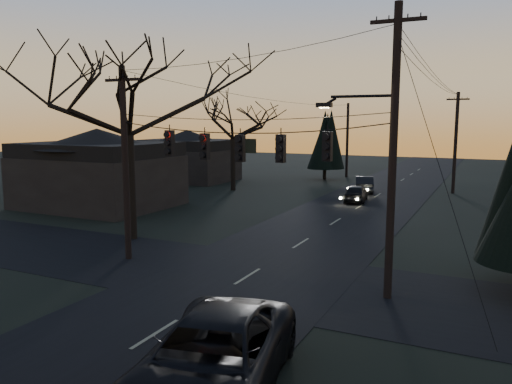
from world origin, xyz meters
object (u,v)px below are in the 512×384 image
at_px(suv_near, 213,359).
at_px(sedan_oncoming_a, 356,193).
at_px(utility_pole_left, 129,259).
at_px(sedan_oncoming_b, 364,184).
at_px(utility_pole_right, 387,298).
at_px(bare_tree_left, 128,92).
at_px(utility_pole_far_l, 346,177).
at_px(utility_pole_far_r, 453,193).

relative_size(suv_near, sedan_oncoming_a, 1.63).
relative_size(utility_pole_left, suv_near, 1.34).
bearing_deg(sedan_oncoming_b, utility_pole_right, 90.22).
height_order(utility_pole_right, bare_tree_left, bare_tree_left).
bearing_deg(suv_near, sedan_oncoming_a, 86.01).
bearing_deg(sedan_oncoming_b, sedan_oncoming_a, 81.99).
height_order(utility_pole_right, sedan_oncoming_b, utility_pole_right).
bearing_deg(suv_near, utility_pole_far_l, 89.68).
bearing_deg(utility_pole_left, sedan_oncoming_b, 79.88).
distance_m(utility_pole_left, sedan_oncoming_a, 20.62).
xyz_separation_m(utility_pole_left, suv_near, (9.20, -8.10, 0.88)).
bearing_deg(utility_pole_far_l, sedan_oncoming_b, -67.02).
bearing_deg(bare_tree_left, sedan_oncoming_b, 72.85).
relative_size(utility_pole_far_r, sedan_oncoming_a, 2.18).
distance_m(utility_pole_far_r, sedan_oncoming_a, 10.25).
relative_size(utility_pole_far_l, bare_tree_left, 0.74).
xyz_separation_m(utility_pole_far_l, suv_near, (9.20, -44.10, 0.88)).
distance_m(utility_pole_right, sedan_oncoming_b, 26.29).
bearing_deg(sedan_oncoming_a, utility_pole_right, 99.44).
xyz_separation_m(utility_pole_right, sedan_oncoming_b, (-6.98, 25.34, 0.69)).
xyz_separation_m(utility_pole_far_r, suv_near, (-2.30, -36.10, 0.88)).
bearing_deg(sedan_oncoming_a, utility_pole_far_r, -136.13).
distance_m(bare_tree_left, suv_near, 17.44).
xyz_separation_m(utility_pole_right, utility_pole_left, (-11.50, 0.00, 0.00)).
bearing_deg(utility_pole_left, suv_near, -41.38).
relative_size(utility_pole_far_l, sedan_oncoming_b, 1.90).
height_order(utility_pole_right, utility_pole_far_r, utility_pole_right).
distance_m(utility_pole_right, suv_near, 8.47).
height_order(suv_near, sedan_oncoming_b, suv_near).
relative_size(utility_pole_right, sedan_oncoming_b, 2.37).
height_order(bare_tree_left, sedan_oncoming_b, bare_tree_left).
relative_size(sedan_oncoming_a, sedan_oncoming_b, 0.93).
height_order(utility_pole_right, sedan_oncoming_a, utility_pole_right).
relative_size(utility_pole_far_r, bare_tree_left, 0.78).
height_order(utility_pole_far_l, suv_near, utility_pole_far_l).
bearing_deg(suv_near, bare_tree_left, 123.64).
relative_size(utility_pole_right, bare_tree_left, 0.92).
relative_size(bare_tree_left, sedan_oncoming_a, 2.78).
bearing_deg(utility_pole_far_r, sedan_oncoming_b, -159.10).
bearing_deg(suv_near, sedan_oncoming_b, 85.86).
distance_m(utility_pole_far_l, bare_tree_left, 33.82).
height_order(utility_pole_left, bare_tree_left, bare_tree_left).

